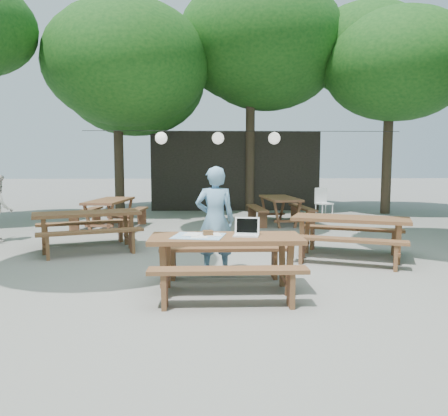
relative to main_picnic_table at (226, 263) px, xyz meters
The scene contains 12 objects.
ground 0.90m from the main_picnic_table, 72.16° to the left, with size 80.00×80.00×0.00m, color slate.
pavilion 11.35m from the main_picnic_table, 86.20° to the left, with size 6.00×3.00×2.80m, color black.
main_picnic_table is the anchor object (origin of this frame).
picnic_table_nw 3.91m from the main_picnic_table, 131.95° to the left, with size 2.34×2.15×0.75m.
picnic_table_ne 2.99m from the main_picnic_table, 39.90° to the left, with size 2.35×2.17×0.75m.
picnic_table_far_w 6.41m from the main_picnic_table, 116.05° to the left, with size 1.78×2.08×0.75m.
picnic_table_far_e 6.63m from the main_picnic_table, 74.50° to the left, with size 1.73×2.06×0.75m.
woman 1.08m from the main_picnic_table, 97.49° to the left, with size 0.61×0.40×1.66m, color #6FA2CB.
plastic_chair 8.86m from the main_picnic_table, 66.86° to the left, with size 0.56×0.56×0.90m.
laptop 0.51m from the main_picnic_table, ahead, with size 0.37×0.32×0.24m.
tabletop_clutter 0.50m from the main_picnic_table, behind, with size 0.75×0.67×0.08m.
paper_lanterns 7.07m from the main_picnic_table, 89.47° to the left, with size 9.00×0.34×0.38m.
Camera 1 is at (-0.48, -6.46, 1.72)m, focal length 35.00 mm.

